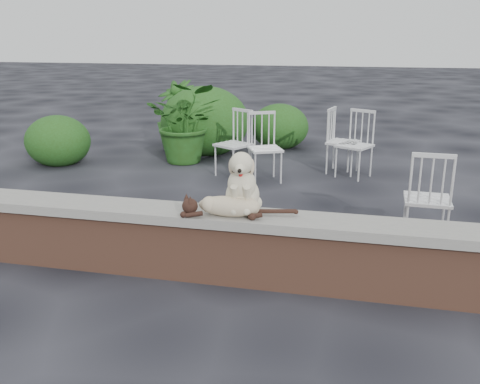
% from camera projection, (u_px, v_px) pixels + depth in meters
% --- Properties ---
extents(ground, '(60.00, 60.00, 0.00)m').
position_uv_depth(ground, '(265.00, 282.00, 4.32)').
color(ground, black).
rests_on(ground, ground).
extents(brick_wall, '(6.00, 0.30, 0.50)m').
position_uv_depth(brick_wall, '(265.00, 254.00, 4.25)').
color(brick_wall, brown).
rests_on(brick_wall, ground).
extents(capstone, '(6.20, 0.40, 0.08)m').
position_uv_depth(capstone, '(266.00, 220.00, 4.16)').
color(capstone, slate).
rests_on(capstone, brick_wall).
extents(dog, '(0.40, 0.49, 0.52)m').
position_uv_depth(dog, '(243.00, 180.00, 4.19)').
color(dog, beige).
rests_on(dog, capstone).
extents(cat, '(1.11, 0.40, 0.18)m').
position_uv_depth(cat, '(228.00, 205.00, 4.12)').
color(cat, tan).
rests_on(cat, capstone).
extents(chair_a, '(0.74, 0.74, 0.94)m').
position_uv_depth(chair_a, '(265.00, 148.00, 7.15)').
color(chair_a, silver).
rests_on(chair_a, ground).
extents(chair_d, '(0.75, 0.75, 0.94)m').
position_uv_depth(chair_d, '(355.00, 144.00, 7.36)').
color(chair_d, silver).
rests_on(chair_d, ground).
extents(chair_b, '(0.77, 0.77, 0.94)m').
position_uv_depth(chair_b, '(233.00, 143.00, 7.42)').
color(chair_b, silver).
rests_on(chair_b, ground).
extents(chair_e, '(0.67, 0.67, 0.94)m').
position_uv_depth(chair_e, '(343.00, 141.00, 7.59)').
color(chair_e, silver).
rests_on(chair_e, ground).
extents(chair_c, '(0.58, 0.58, 0.94)m').
position_uv_depth(chair_c, '(427.00, 198.00, 4.98)').
color(chair_c, silver).
rests_on(chair_c, ground).
extents(potted_plant_a, '(1.30, 1.17, 1.26)m').
position_uv_depth(potted_plant_a, '(186.00, 122.00, 8.18)').
color(potted_plant_a, '#204413').
rests_on(potted_plant_a, ground).
extents(potted_plant_b, '(0.89, 0.89, 1.20)m').
position_uv_depth(potted_plant_b, '(176.00, 116.00, 9.08)').
color(potted_plant_b, '#204413').
rests_on(potted_plant_b, ground).
extents(shrubbery, '(4.18, 2.98, 1.19)m').
position_uv_depth(shrubbery, '(195.00, 126.00, 8.84)').
color(shrubbery, '#204413').
rests_on(shrubbery, ground).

